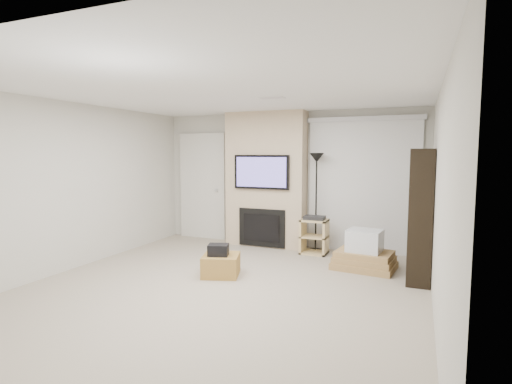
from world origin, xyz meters
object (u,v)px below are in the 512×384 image
at_px(floor_lamp, 316,174).
at_px(bookshelf, 420,215).
at_px(ottoman, 221,265).
at_px(box_stack, 364,254).
at_px(av_stand, 314,234).

xyz_separation_m(floor_lamp, bookshelf, (1.70, -1.05, -0.48)).
bearing_deg(ottoman, bookshelf, 18.07).
xyz_separation_m(ottoman, floor_lamp, (0.91, 1.90, 1.23)).
height_order(floor_lamp, box_stack, floor_lamp).
relative_size(av_stand, box_stack, 0.68).
bearing_deg(floor_lamp, box_stack, -39.57).
bearing_deg(av_stand, bookshelf, -27.60).
height_order(av_stand, box_stack, av_stand).
height_order(ottoman, floor_lamp, floor_lamp).
xyz_separation_m(floor_lamp, box_stack, (0.94, -0.78, -1.15)).
distance_m(ottoman, av_stand, 1.97).
relative_size(ottoman, floor_lamp, 0.29).
bearing_deg(av_stand, ottoman, -118.08).
bearing_deg(box_stack, av_stand, 146.44).
height_order(box_stack, bookshelf, bookshelf).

